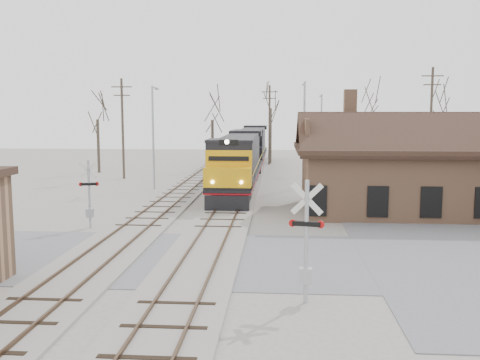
# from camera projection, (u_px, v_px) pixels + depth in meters

# --- Properties ---
(ground) EXTENTS (140.00, 140.00, 0.00)m
(ground) POSITION_uv_depth(u_px,v_px,m) (203.00, 258.00, 23.58)
(ground) COLOR #9A958B
(ground) RESTS_ON ground
(road) EXTENTS (60.00, 9.00, 0.03)m
(road) POSITION_uv_depth(u_px,v_px,m) (203.00, 257.00, 23.58)
(road) COLOR #5E5E63
(road) RESTS_ON ground
(track_main) EXTENTS (3.40, 90.00, 0.24)m
(track_main) POSITION_uv_depth(u_px,v_px,m) (233.00, 201.00, 38.42)
(track_main) COLOR #9A958B
(track_main) RESTS_ON ground
(track_siding) EXTENTS (3.40, 90.00, 0.24)m
(track_siding) POSITION_uv_depth(u_px,v_px,m) (171.00, 200.00, 38.75)
(track_siding) COLOR #9A958B
(track_siding) RESTS_ON ground
(depot) EXTENTS (15.20, 9.31, 7.90)m
(depot) POSITION_uv_depth(u_px,v_px,m) (414.00, 175.00, 34.28)
(depot) COLOR #A07153
(depot) RESTS_ON ground
(locomotive_lead) EXTENTS (3.11, 20.84, 4.63)m
(locomotive_lead) POSITION_uv_depth(u_px,v_px,m) (239.00, 161.00, 43.69)
(locomotive_lead) COLOR black
(locomotive_lead) RESTS_ON ground
(locomotive_trailing) EXTENTS (3.11, 20.84, 4.38)m
(locomotive_trailing) POSITION_uv_depth(u_px,v_px,m) (252.00, 146.00, 64.58)
(locomotive_trailing) COLOR black
(locomotive_trailing) RESTS_ON ground
(crossbuck_near) EXTENTS (1.18, 0.33, 4.17)m
(crossbuck_near) POSITION_uv_depth(u_px,v_px,m) (306.00, 246.00, 17.77)
(crossbuck_near) COLOR #A5A8AD
(crossbuck_near) RESTS_ON ground
(crossbuck_far) EXTENTS (1.07, 0.36, 3.80)m
(crossbuck_far) POSITION_uv_depth(u_px,v_px,m) (89.00, 196.00, 29.45)
(crossbuck_far) COLOR #A5A8AD
(crossbuck_far) RESTS_ON ground
(streetlight_a) EXTENTS (0.25, 2.04, 8.58)m
(streetlight_a) POSITION_uv_depth(u_px,v_px,m) (153.00, 132.00, 44.43)
(streetlight_a) COLOR #A5A8AD
(streetlight_a) RESTS_ON ground
(streetlight_b) EXTENTS (0.25, 2.04, 8.98)m
(streetlight_b) POSITION_uv_depth(u_px,v_px,m) (304.00, 129.00, 45.19)
(streetlight_b) COLOR #A5A8AD
(streetlight_b) RESTS_ON ground
(streetlight_c) EXTENTS (0.25, 2.04, 8.33)m
(streetlight_c) POSITION_uv_depth(u_px,v_px,m) (321.00, 129.00, 56.93)
(streetlight_c) COLOR #A5A8AD
(streetlight_c) RESTS_ON ground
(utility_pole_a) EXTENTS (2.00, 0.24, 9.63)m
(utility_pole_a) POSITION_uv_depth(u_px,v_px,m) (123.00, 127.00, 51.46)
(utility_pole_a) COLOR #382D23
(utility_pole_a) RESTS_ON ground
(utility_pole_b) EXTENTS (2.00, 0.24, 9.72)m
(utility_pole_b) POSITION_uv_depth(u_px,v_px,m) (269.00, 123.00, 65.71)
(utility_pole_b) COLOR #382D23
(utility_pole_b) RESTS_ON ground
(utility_pole_c) EXTENTS (2.00, 0.24, 10.55)m
(utility_pole_c) POSITION_uv_depth(u_px,v_px,m) (431.00, 122.00, 49.65)
(utility_pole_c) COLOR #382D23
(utility_pole_c) RESTS_ON ground
(tree_a) EXTENTS (3.79, 3.79, 9.29)m
(tree_a) POSITION_uv_depth(u_px,v_px,m) (97.00, 111.00, 56.60)
(tree_a) COLOR #382D23
(tree_a) RESTS_ON ground
(tree_b) EXTENTS (3.73, 3.73, 9.13)m
(tree_b) POSITION_uv_depth(u_px,v_px,m) (212.00, 112.00, 59.44)
(tree_b) COLOR #382D23
(tree_b) RESTS_ON ground
(tree_c) EXTENTS (4.63, 4.63, 11.35)m
(tree_c) POSITION_uv_depth(u_px,v_px,m) (271.00, 99.00, 67.07)
(tree_c) COLOR #382D23
(tree_c) RESTS_ON ground
(tree_d) EXTENTS (4.33, 4.33, 10.60)m
(tree_d) POSITION_uv_depth(u_px,v_px,m) (371.00, 103.00, 62.34)
(tree_d) COLOR #382D23
(tree_d) RESTS_ON ground
(tree_e) EXTENTS (4.31, 4.31, 10.56)m
(tree_e) POSITION_uv_depth(u_px,v_px,m) (440.00, 103.00, 59.81)
(tree_e) COLOR #382D23
(tree_e) RESTS_ON ground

